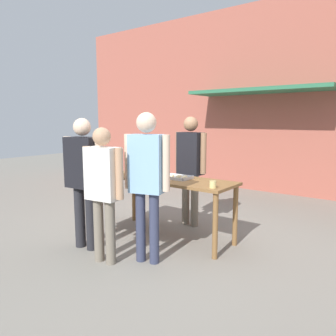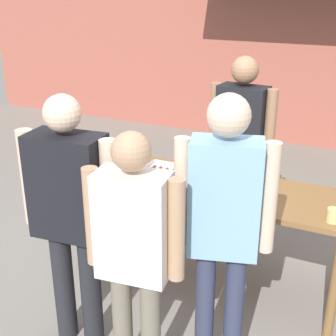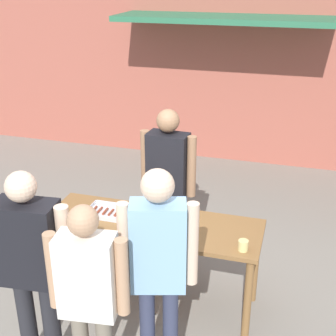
{
  "view_description": "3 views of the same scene",
  "coord_description": "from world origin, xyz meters",
  "px_view_note": "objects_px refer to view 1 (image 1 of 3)",
  "views": [
    {
      "loc": [
        2.86,
        -3.81,
        1.76
      ],
      "look_at": [
        0.0,
        0.0,
        1.05
      ],
      "focal_mm": 35.0,
      "sensor_mm": 36.0,
      "label": 1
    },
    {
      "loc": [
        1.07,
        -3.17,
        2.39
      ],
      "look_at": [
        -0.46,
        0.05,
        0.95
      ],
      "focal_mm": 50.0,
      "sensor_mm": 36.0,
      "label": 2
    },
    {
      "loc": [
        1.21,
        -3.62,
        3.1
      ],
      "look_at": [
        -0.04,
        0.67,
        1.17
      ],
      "focal_mm": 50.0,
      "sensor_mm": 36.0,
      "label": 3
    }
  ],
  "objects_px": {
    "condiment_jar_mustard": "(114,172)",
    "person_customer_holding_hotdog": "(84,173)",
    "person_customer_waiting_in_line": "(103,184)",
    "beer_cup": "(213,184)",
    "food_tray_buns": "(176,177)",
    "food_tray_sausages": "(146,174)",
    "person_server_behind_table": "(190,161)",
    "condiment_jar_ketchup": "(119,172)",
    "person_customer_with_cup": "(147,174)"
  },
  "relations": [
    {
      "from": "food_tray_buns",
      "to": "person_server_behind_table",
      "type": "relative_size",
      "value": 0.26
    },
    {
      "from": "condiment_jar_mustard",
      "to": "person_customer_holding_hotdog",
      "type": "relative_size",
      "value": 0.04
    },
    {
      "from": "person_server_behind_table",
      "to": "food_tray_buns",
      "type": "bearing_deg",
      "value": -71.73
    },
    {
      "from": "food_tray_sausages",
      "to": "beer_cup",
      "type": "height_order",
      "value": "beer_cup"
    },
    {
      "from": "food_tray_buns",
      "to": "person_customer_holding_hotdog",
      "type": "distance_m",
      "value": 1.32
    },
    {
      "from": "person_server_behind_table",
      "to": "person_customer_holding_hotdog",
      "type": "relative_size",
      "value": 1.02
    },
    {
      "from": "person_server_behind_table",
      "to": "person_customer_holding_hotdog",
      "type": "distance_m",
      "value": 1.8
    },
    {
      "from": "person_customer_holding_hotdog",
      "to": "person_customer_with_cup",
      "type": "bearing_deg",
      "value": -175.91
    },
    {
      "from": "person_server_behind_table",
      "to": "person_customer_holding_hotdog",
      "type": "height_order",
      "value": "person_server_behind_table"
    },
    {
      "from": "person_server_behind_table",
      "to": "person_customer_waiting_in_line",
      "type": "distance_m",
      "value": 1.86
    },
    {
      "from": "beer_cup",
      "to": "person_customer_holding_hotdog",
      "type": "height_order",
      "value": "person_customer_holding_hotdog"
    },
    {
      "from": "condiment_jar_mustard",
      "to": "beer_cup",
      "type": "xyz_separation_m",
      "value": [
        1.77,
        0.01,
        0.01
      ]
    },
    {
      "from": "food_tray_sausages",
      "to": "person_customer_waiting_in_line",
      "type": "relative_size",
      "value": 0.24
    },
    {
      "from": "condiment_jar_ketchup",
      "to": "person_customer_with_cup",
      "type": "distance_m",
      "value": 1.3
    },
    {
      "from": "person_customer_waiting_in_line",
      "to": "person_customer_holding_hotdog",
      "type": "bearing_deg",
      "value": -23.03
    },
    {
      "from": "person_customer_with_cup",
      "to": "person_server_behind_table",
      "type": "bearing_deg",
      "value": -92.57
    },
    {
      "from": "food_tray_buns",
      "to": "condiment_jar_ketchup",
      "type": "distance_m",
      "value": 0.95
    },
    {
      "from": "food_tray_buns",
      "to": "person_customer_holding_hotdog",
      "type": "relative_size",
      "value": 0.26
    },
    {
      "from": "person_customer_with_cup",
      "to": "food_tray_sausages",
      "type": "bearing_deg",
      "value": -65.25
    },
    {
      "from": "beer_cup",
      "to": "person_customer_holding_hotdog",
      "type": "bearing_deg",
      "value": -152.17
    },
    {
      "from": "condiment_jar_ketchup",
      "to": "person_customer_waiting_in_line",
      "type": "distance_m",
      "value": 1.19
    },
    {
      "from": "condiment_jar_ketchup",
      "to": "person_customer_with_cup",
      "type": "bearing_deg",
      "value": -29.41
    },
    {
      "from": "food_tray_sausages",
      "to": "condiment_jar_mustard",
      "type": "relative_size",
      "value": 5.37
    },
    {
      "from": "food_tray_buns",
      "to": "person_server_behind_table",
      "type": "xyz_separation_m",
      "value": [
        -0.15,
        0.62,
        0.16
      ]
    },
    {
      "from": "person_customer_holding_hotdog",
      "to": "condiment_jar_mustard",
      "type": "bearing_deg",
      "value": -78.08
    },
    {
      "from": "condiment_jar_ketchup",
      "to": "person_customer_with_cup",
      "type": "height_order",
      "value": "person_customer_with_cup"
    },
    {
      "from": "condiment_jar_mustard",
      "to": "person_server_behind_table",
      "type": "distance_m",
      "value": 1.25
    },
    {
      "from": "condiment_jar_mustard",
      "to": "person_customer_holding_hotdog",
      "type": "distance_m",
      "value": 0.84
    },
    {
      "from": "person_customer_with_cup",
      "to": "condiment_jar_mustard",
      "type": "bearing_deg",
      "value": -43.38
    },
    {
      "from": "condiment_jar_mustard",
      "to": "person_server_behind_table",
      "type": "relative_size",
      "value": 0.04
    },
    {
      "from": "condiment_jar_ketchup",
      "to": "person_customer_waiting_in_line",
      "type": "height_order",
      "value": "person_customer_waiting_in_line"
    },
    {
      "from": "food_tray_buns",
      "to": "person_customer_waiting_in_line",
      "type": "height_order",
      "value": "person_customer_waiting_in_line"
    },
    {
      "from": "condiment_jar_mustard",
      "to": "beer_cup",
      "type": "height_order",
      "value": "beer_cup"
    },
    {
      "from": "food_tray_sausages",
      "to": "person_customer_waiting_in_line",
      "type": "height_order",
      "value": "person_customer_waiting_in_line"
    },
    {
      "from": "food_tray_sausages",
      "to": "person_customer_holding_hotdog",
      "type": "height_order",
      "value": "person_customer_holding_hotdog"
    },
    {
      "from": "beer_cup",
      "to": "condiment_jar_ketchup",
      "type": "bearing_deg",
      "value": -179.97
    },
    {
      "from": "condiment_jar_ketchup",
      "to": "person_server_behind_table",
      "type": "bearing_deg",
      "value": 49.96
    },
    {
      "from": "food_tray_buns",
      "to": "condiment_jar_ketchup",
      "type": "height_order",
      "value": "condiment_jar_ketchup"
    },
    {
      "from": "condiment_jar_ketchup",
      "to": "beer_cup",
      "type": "relative_size",
      "value": 0.8
    },
    {
      "from": "person_server_behind_table",
      "to": "person_customer_waiting_in_line",
      "type": "relative_size",
      "value": 1.08
    },
    {
      "from": "food_tray_sausages",
      "to": "person_customer_holding_hotdog",
      "type": "xyz_separation_m",
      "value": [
        -0.18,
        -1.08,
        0.14
      ]
    },
    {
      "from": "beer_cup",
      "to": "food_tray_buns",
      "type": "bearing_deg",
      "value": 160.08
    },
    {
      "from": "beer_cup",
      "to": "person_customer_holding_hotdog",
      "type": "relative_size",
      "value": 0.05
    },
    {
      "from": "condiment_jar_ketchup",
      "to": "person_customer_holding_hotdog",
      "type": "height_order",
      "value": "person_customer_holding_hotdog"
    },
    {
      "from": "food_tray_sausages",
      "to": "condiment_jar_mustard",
      "type": "distance_m",
      "value": 0.52
    },
    {
      "from": "beer_cup",
      "to": "person_customer_waiting_in_line",
      "type": "distance_m",
      "value": 1.36
    },
    {
      "from": "person_customer_waiting_in_line",
      "to": "beer_cup",
      "type": "bearing_deg",
      "value": -142.43
    },
    {
      "from": "condiment_jar_mustard",
      "to": "person_customer_holding_hotdog",
      "type": "bearing_deg",
      "value": -72.45
    },
    {
      "from": "person_customer_holding_hotdog",
      "to": "person_customer_waiting_in_line",
      "type": "relative_size",
      "value": 1.07
    },
    {
      "from": "condiment_jar_mustard",
      "to": "person_customer_holding_hotdog",
      "type": "xyz_separation_m",
      "value": [
        0.25,
        -0.79,
        0.11
      ]
    }
  ]
}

